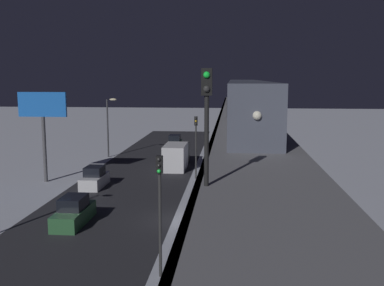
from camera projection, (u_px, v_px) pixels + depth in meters
The scene contains 13 objects.
ground_plane at pixel (176, 220), 32.29m from camera, with size 240.00×240.00×0.00m, color silver.
avenue_asphalt at pixel (99, 218), 32.79m from camera, with size 11.00×107.08×0.01m, color #28282D.
elevated_railway at pixel (248, 144), 30.99m from camera, with size 5.00×107.08×6.61m.
subway_train at pixel (246, 99), 39.56m from camera, with size 2.94×36.87×3.40m.
rail_signal at pixel (207, 107), 14.86m from camera, with size 0.36×0.41×4.00m.
sedan_green at pixel (175, 143), 65.05m from camera, with size 1.91×4.27×1.97m.
sedan_green_2 at pixel (74, 213), 31.49m from camera, with size 1.80×4.76×1.97m.
sedan_white at pixel (95, 179), 42.09m from camera, with size 1.80×4.25×1.97m.
box_truck at pixel (177, 156), 51.20m from camera, with size 2.40×7.40×2.80m.
traffic_light_near at pixel (160, 199), 22.59m from camera, with size 0.32×0.44×6.40m.
traffic_light_mid at pixel (196, 138), 44.99m from camera, with size 0.32×0.44×6.40m.
commercial_billboard at pixel (43, 113), 43.31m from camera, with size 4.80×0.36×8.90m.
street_lamp_far at pixel (109, 120), 57.26m from camera, with size 1.35×0.44×7.65m.
Camera 1 is at (-3.99, 30.88, 10.31)m, focal length 41.55 mm.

